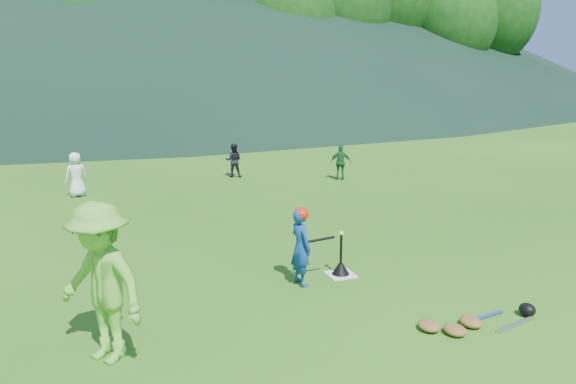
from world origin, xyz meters
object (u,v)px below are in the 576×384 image
(home_plate, at_px, (340,274))
(batter_child, at_px, (301,247))
(fielder_c, at_px, (341,162))
(batting_tee, at_px, (341,268))
(fielder_b, at_px, (234,160))
(equipment_pile, at_px, (472,322))
(fielder_a, at_px, (76,175))
(adult_coach, at_px, (101,283))

(home_plate, height_order, batter_child, batter_child)
(home_plate, bearing_deg, fielder_c, 64.02)
(batter_child, distance_m, batting_tee, 0.93)
(batter_child, relative_size, fielder_b, 1.19)
(home_plate, relative_size, equipment_pile, 0.25)
(fielder_a, relative_size, batting_tee, 1.76)
(adult_coach, height_order, equipment_pile, adult_coach)
(batter_child, height_order, fielder_a, batter_child)
(batter_child, bearing_deg, batting_tee, -89.01)
(home_plate, xyz_separation_m, equipment_pile, (0.83, -2.34, 0.06))
(batting_tee, bearing_deg, equipment_pile, -70.60)
(adult_coach, relative_size, fielder_b, 1.85)
(batter_child, distance_m, fielder_c, 8.42)
(home_plate, relative_size, fielder_b, 0.43)
(fielder_c, bearing_deg, home_plate, 90.48)
(fielder_c, bearing_deg, equipment_pile, 100.84)
(adult_coach, xyz_separation_m, batting_tee, (3.85, 1.47, -0.85))
(fielder_b, relative_size, fielder_c, 0.98)
(fielder_a, relative_size, fielder_b, 1.14)
(home_plate, height_order, equipment_pile, equipment_pile)
(fielder_b, bearing_deg, adult_coach, 85.82)
(fielder_b, xyz_separation_m, fielder_c, (2.93, -1.61, 0.01))
(adult_coach, relative_size, fielder_c, 1.80)
(adult_coach, bearing_deg, batter_child, 75.20)
(fielder_a, relative_size, fielder_c, 1.11)
(equipment_pile, bearing_deg, home_plate, 109.40)
(adult_coach, height_order, fielder_c, adult_coach)
(fielder_c, relative_size, equipment_pile, 0.60)
(batter_child, xyz_separation_m, fielder_c, (4.26, 7.26, -0.09))
(home_plate, relative_size, adult_coach, 0.23)
(fielder_b, distance_m, fielder_c, 3.34)
(fielder_a, xyz_separation_m, fielder_c, (7.55, -0.52, -0.06))
(adult_coach, bearing_deg, home_plate, 72.47)
(adult_coach, distance_m, fielder_c, 11.31)
(home_plate, xyz_separation_m, adult_coach, (-3.85, -1.47, 0.96))
(adult_coach, bearing_deg, fielder_c, 101.16)
(adult_coach, relative_size, fielder_a, 1.63)
(batter_child, xyz_separation_m, fielder_b, (1.33, 8.87, -0.10))
(fielder_a, distance_m, fielder_c, 7.57)
(fielder_c, height_order, batting_tee, fielder_c)
(fielder_c, height_order, equipment_pile, fielder_c)
(adult_coach, xyz_separation_m, equipment_pile, (4.68, -0.87, -0.91))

